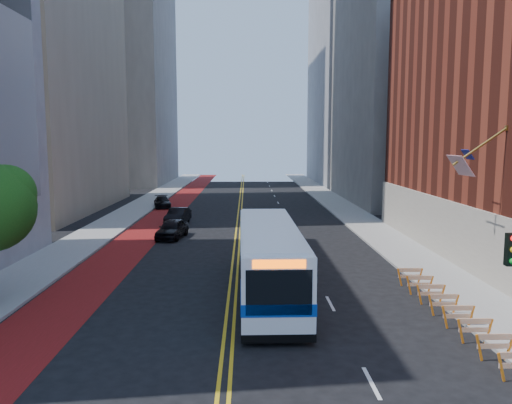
{
  "coord_description": "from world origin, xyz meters",
  "views": [
    {
      "loc": [
        0.73,
        -17.35,
        7.83
      ],
      "look_at": [
        1.23,
        8.0,
        4.74
      ],
      "focal_mm": 35.0,
      "sensor_mm": 36.0,
      "label": 1
    }
  ],
  "objects": [
    {
      "name": "car_b",
      "position": [
        -5.83,
        29.9,
        0.75
      ],
      "size": [
        2.18,
        4.72,
        1.5
      ],
      "primitive_type": "imported",
      "rotation": [
        0.0,
        0.0,
        -0.13
      ],
      "color": "black",
      "rests_on": "ground"
    },
    {
      "name": "ground",
      "position": [
        0.0,
        0.0,
        0.0
      ],
      "size": [
        160.0,
        160.0,
        0.0
      ],
      "primitive_type": "plane",
      "color": "black",
      "rests_on": "ground"
    },
    {
      "name": "midrise_right_far",
      "position": [
        24.0,
        78.0,
        27.5
      ],
      "size": [
        20.0,
        28.0,
        55.0
      ],
      "primitive_type": "cube",
      "color": "gray",
      "rests_on": "ground"
    },
    {
      "name": "car_c",
      "position": [
        -9.3,
        41.8,
        0.66
      ],
      "size": [
        2.79,
        4.82,
        1.31
      ],
      "primitive_type": "imported",
      "rotation": [
        0.0,
        0.0,
        0.22
      ],
      "color": "black",
      "rests_on": "ground"
    },
    {
      "name": "sidewalk_right",
      "position": [
        12.0,
        30.0,
        0.07
      ],
      "size": [
        4.0,
        140.0,
        0.15
      ],
      "primitive_type": "cube",
      "color": "gray",
      "rests_on": "ground"
    },
    {
      "name": "center_line_outer",
      "position": [
        0.18,
        30.0,
        0.0
      ],
      "size": [
        0.14,
        140.0,
        0.01
      ],
      "primitive_type": "cube",
      "color": "gold",
      "rests_on": "ground"
    },
    {
      "name": "car_a",
      "position": [
        -5.31,
        22.72,
        0.78
      ],
      "size": [
        2.51,
        4.79,
        1.55
      ],
      "primitive_type": "imported",
      "rotation": [
        0.0,
        0.0,
        -0.15
      ],
      "color": "black",
      "rests_on": "ground"
    },
    {
      "name": "bus_lane_paint",
      "position": [
        -8.1,
        30.0,
        0.0
      ],
      "size": [
        3.6,
        140.0,
        0.01
      ],
      "primitive_type": "cube",
      "color": "maroon",
      "rests_on": "ground"
    },
    {
      "name": "transit_bus",
      "position": [
        1.87,
        7.48,
        1.89
      ],
      "size": [
        3.05,
        13.23,
        3.63
      ],
      "rotation": [
        0.0,
        0.0,
        0.01
      ],
      "color": "white",
      "rests_on": "ground"
    },
    {
      "name": "center_line_inner",
      "position": [
        -0.18,
        30.0,
        0.0
      ],
      "size": [
        0.14,
        140.0,
        0.01
      ],
      "primitive_type": "cube",
      "color": "gold",
      "rests_on": "ground"
    },
    {
      "name": "lane_dashes",
      "position": [
        4.8,
        38.0,
        0.01
      ],
      "size": [
        0.14,
        98.2,
        0.01
      ],
      "color": "silver",
      "rests_on": "ground"
    },
    {
      "name": "midrise_left_far",
      "position": [
        -24.0,
        78.0,
        32.5
      ],
      "size": [
        20.0,
        26.0,
        65.0
      ],
      "primitive_type": "cube",
      "color": "slate",
      "rests_on": "ground"
    },
    {
      "name": "construction_barriers",
      "position": [
        9.6,
        3.42,
        0.68
      ],
      "size": [
        1.42,
        10.91,
        1.0
      ],
      "color": "orange",
      "rests_on": "ground"
    },
    {
      "name": "sidewalk_left",
      "position": [
        -12.0,
        30.0,
        0.07
      ],
      "size": [
        4.0,
        140.0,
        0.15
      ],
      "primitive_type": "cube",
      "color": "gray",
      "rests_on": "ground"
    },
    {
      "name": "midrise_right_near",
      "position": [
        23.0,
        48.0,
        20.0
      ],
      "size": [
        18.0,
        26.0,
        40.0
      ],
      "primitive_type": "cube",
      "color": "slate",
      "rests_on": "ground"
    }
  ]
}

